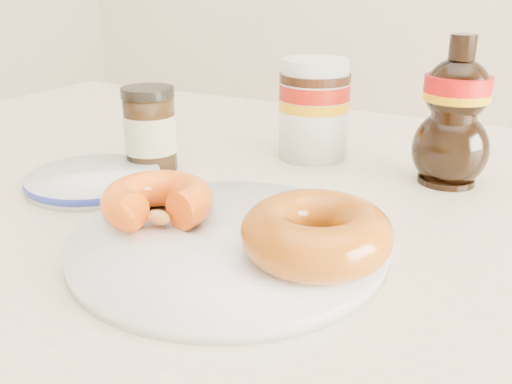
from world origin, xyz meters
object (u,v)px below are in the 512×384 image
at_px(plate, 228,242).
at_px(blue_rim_saucer, 94,179).
at_px(donut_bitten, 157,201).
at_px(dark_jar, 150,130).
at_px(nutella_jar, 314,105).
at_px(donut_whole, 316,233).
at_px(syrup_bottle, 455,112).
at_px(dining_table, 312,295).

distance_m(plate, blue_rim_saucer, 0.21).
bearing_deg(donut_bitten, dark_jar, 143.16).
bearing_deg(nutella_jar, dark_jar, -138.35).
bearing_deg(donut_whole, donut_bitten, 178.94).
xyz_separation_m(plate, donut_bitten, (-0.07, 0.00, 0.02)).
relative_size(nutella_jar, blue_rim_saucer, 0.83).
distance_m(donut_bitten, dark_jar, 0.18).
distance_m(syrup_bottle, dark_jar, 0.34).
relative_size(dining_table, donut_whole, 12.15).
relative_size(donut_whole, nutella_jar, 0.95).
relative_size(plate, nutella_jar, 2.17).
distance_m(plate, syrup_bottle, 0.29).
bearing_deg(donut_bitten, plate, 13.04).
xyz_separation_m(donut_whole, blue_rim_saucer, (-0.28, 0.07, -0.03)).
relative_size(syrup_bottle, blue_rim_saucer, 1.09).
bearing_deg(dining_table, syrup_bottle, 60.46).
distance_m(nutella_jar, dark_jar, 0.20).
xyz_separation_m(nutella_jar, syrup_bottle, (0.17, -0.02, 0.01)).
bearing_deg(nutella_jar, dining_table, -66.83).
xyz_separation_m(dining_table, syrup_bottle, (0.09, 0.16, 0.16)).
bearing_deg(blue_rim_saucer, dining_table, 6.98).
distance_m(dining_table, syrup_bottle, 0.25).
bearing_deg(blue_rim_saucer, donut_bitten, -25.19).
bearing_deg(dark_jar, dining_table, -11.71).
xyz_separation_m(nutella_jar, dark_jar, (-0.15, -0.13, -0.02)).
height_order(plate, donut_whole, donut_whole).
height_order(dining_table, dark_jar, dark_jar).
bearing_deg(dining_table, plate, -113.01).
distance_m(donut_bitten, syrup_bottle, 0.33).
distance_m(plate, donut_whole, 0.08).
bearing_deg(syrup_bottle, nutella_jar, 173.39).
xyz_separation_m(donut_bitten, blue_rim_saucer, (-0.13, 0.06, -0.02)).
xyz_separation_m(dining_table, nutella_jar, (-0.08, 0.18, 0.15)).
distance_m(nutella_jar, blue_rim_saucer, 0.27).
bearing_deg(donut_whole, syrup_bottle, 78.51).
bearing_deg(nutella_jar, blue_rim_saucer, -128.85).
relative_size(dining_table, plate, 5.32).
bearing_deg(dark_jar, donut_bitten, -50.81).
bearing_deg(syrup_bottle, plate, -117.21).
bearing_deg(syrup_bottle, blue_rim_saucer, -150.52).
xyz_separation_m(nutella_jar, blue_rim_saucer, (-0.17, -0.21, -0.06)).
height_order(dining_table, donut_bitten, donut_bitten).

